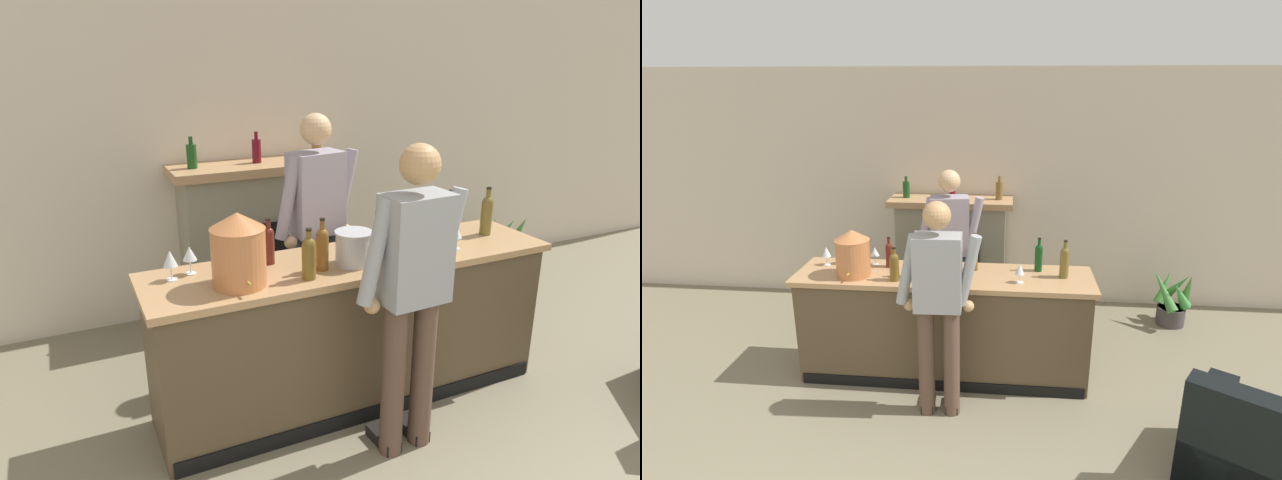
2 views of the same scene
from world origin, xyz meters
TOP-DOWN VIEW (x-y plane):
  - wall_back_panel at (0.00, 4.47)m, footprint 12.00×0.07m
  - bar_counter at (0.08, 2.69)m, footprint 2.60×0.64m
  - fireplace_stone at (-0.03, 4.21)m, footprint 1.40×0.52m
  - armchair_black at (2.26, 1.49)m, footprint 1.11×1.11m
  - potted_plant_corner at (2.46, 3.92)m, footprint 0.51×0.51m
  - person_customer at (0.12, 2.12)m, footprint 0.66×0.31m
  - person_bartender at (0.07, 3.23)m, footprint 0.65×0.35m
  - copper_dispenser at (-0.69, 2.59)m, footprint 0.30×0.34m
  - ice_bucket_steel at (0.02, 2.60)m, footprint 0.23×0.23m
  - wine_bottle_merlot_tall at (0.91, 2.85)m, footprint 0.07×0.07m
  - wine_bottle_riesling_slim at (1.12, 2.72)m, footprint 0.08×0.08m
  - wine_bottle_burgundy_dark at (-0.43, 2.82)m, footprint 0.07×0.07m
  - wine_bottle_chardonnay_pale at (0.34, 2.82)m, footprint 0.07×0.07m
  - wine_bottle_port_short at (-0.31, 2.51)m, footprint 0.08×0.08m
  - wine_bottle_cabernet_heavy at (-0.18, 2.60)m, footprint 0.07×0.07m
  - wine_glass_by_dispenser at (-1.01, 2.81)m, footprint 0.08×0.08m
  - wine_glass_back_row at (-0.89, 2.86)m, footprint 0.08×0.08m
  - wine_glass_near_bucket at (0.74, 2.56)m, footprint 0.08×0.08m
  - wine_glass_front_left at (-0.57, 2.86)m, footprint 0.08×0.08m

SIDE VIEW (x-z plane):
  - armchair_black at x=2.26m, z-range -0.15..0.70m
  - potted_plant_corner at x=2.46m, z-range -0.04..0.62m
  - bar_counter at x=0.08m, z-range 0.00..0.98m
  - fireplace_stone at x=-0.03m, z-range -0.12..1.46m
  - person_customer at x=0.12m, z-range 0.10..1.87m
  - person_bartender at x=0.07m, z-range 0.10..1.91m
  - ice_bucket_steel at x=0.02m, z-range 0.98..1.19m
  - wine_glass_near_bucket at x=0.74m, z-range 1.01..1.18m
  - wine_glass_back_row at x=-0.89m, z-range 1.02..1.18m
  - wine_glass_front_left at x=-0.57m, z-range 1.02..1.19m
  - wine_glass_by_dispenser at x=-1.01m, z-range 1.02..1.19m
  - wine_bottle_burgundy_dark at x=-0.43m, z-range 0.97..1.25m
  - wine_bottle_port_short at x=-0.31m, z-range 0.97..1.26m
  - wine_bottle_merlot_tall at x=0.91m, z-range 0.96..1.27m
  - wine_bottle_cabernet_heavy at x=-0.18m, z-range 0.97..1.28m
  - wine_bottle_chardonnay_pale at x=0.34m, z-range 0.96..1.30m
  - wine_bottle_riesling_slim at x=1.12m, z-range 0.96..1.30m
  - copper_dispenser at x=-0.69m, z-range 0.98..1.39m
  - wall_back_panel at x=0.00m, z-range 0.00..2.75m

